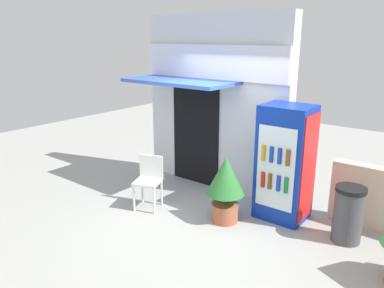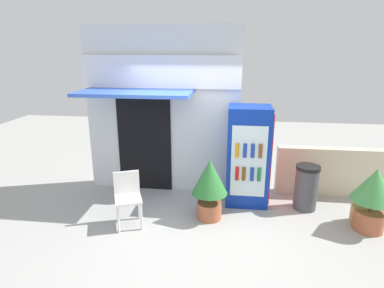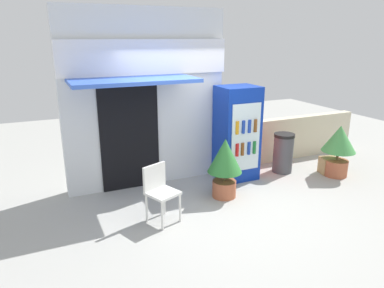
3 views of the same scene
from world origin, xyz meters
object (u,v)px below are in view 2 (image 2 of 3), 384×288
(drink_cooler, at_px, (248,156))
(potted_plant_near_shop, at_px, (210,183))
(trash_bin, at_px, (306,187))
(plastic_chair, at_px, (128,194))
(cardboard_box, at_px, (362,215))
(potted_plant_curbside, at_px, (374,193))

(drink_cooler, relative_size, potted_plant_near_shop, 1.73)
(drink_cooler, height_order, trash_bin, drink_cooler)
(drink_cooler, bearing_deg, potted_plant_near_shop, -133.52)
(plastic_chair, bearing_deg, drink_cooler, 27.53)
(drink_cooler, xyz_separation_m, cardboard_box, (1.85, -0.58, -0.74))
(potted_plant_curbside, bearing_deg, cardboard_box, 103.77)
(plastic_chair, bearing_deg, potted_plant_curbside, 4.03)
(potted_plant_curbside, xyz_separation_m, trash_bin, (-0.85, 0.62, -0.23))
(plastic_chair, height_order, trash_bin, plastic_chair)
(trash_bin, bearing_deg, potted_plant_curbside, -35.80)
(potted_plant_near_shop, bearing_deg, cardboard_box, 2.22)
(plastic_chair, xyz_separation_m, trash_bin, (2.98, 0.89, -0.11))
(drink_cooler, height_order, potted_plant_near_shop, drink_cooler)
(trash_bin, bearing_deg, potted_plant_near_shop, -161.83)
(trash_bin, bearing_deg, cardboard_box, -29.15)
(drink_cooler, height_order, plastic_chair, drink_cooler)
(cardboard_box, bearing_deg, plastic_chair, -173.51)
(potted_plant_near_shop, distance_m, cardboard_box, 2.54)
(plastic_chair, relative_size, potted_plant_near_shop, 0.83)
(drink_cooler, bearing_deg, trash_bin, -7.02)
(trash_bin, distance_m, cardboard_box, 0.96)
(drink_cooler, xyz_separation_m, potted_plant_near_shop, (-0.64, -0.68, -0.27))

